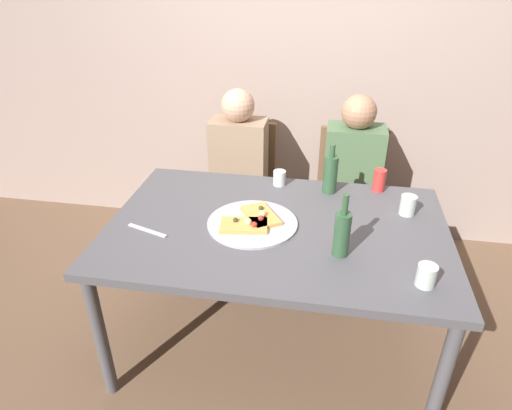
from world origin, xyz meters
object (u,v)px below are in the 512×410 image
at_px(beer_bottle, 342,233).
at_px(chair_left, 241,181).
at_px(table_knife, 147,230).
at_px(wine_glass, 426,276).
at_px(dining_table, 277,238).
at_px(guest_in_beanie, 352,182).
at_px(tumbler_near, 408,205).
at_px(pizza_tray, 252,223).
at_px(soda_can, 379,180).
at_px(tumbler_far, 279,178).
at_px(wine_bottle, 330,173).
at_px(guest_in_sweater, 236,173).
at_px(chair_right, 349,189).
at_px(pizza_slice_last, 244,225).
at_px(pizza_slice_extra, 261,215).

relative_size(beer_bottle, chair_left, 0.32).
bearing_deg(table_knife, wine_glass, 10.01).
distance_m(dining_table, beer_bottle, 0.39).
xyz_separation_m(wine_glass, guest_in_beanie, (-0.25, 1.10, -0.16)).
distance_m(tumbler_near, wine_glass, 0.55).
height_order(beer_bottle, wine_glass, beer_bottle).
bearing_deg(beer_bottle, pizza_tray, 157.33).
relative_size(soda_can, chair_left, 0.14).
relative_size(tumbler_near, chair_left, 0.11).
xyz_separation_m(tumbler_far, guest_in_beanie, (0.42, 0.34, -0.16)).
bearing_deg(wine_bottle, guest_in_sweater, 148.02).
distance_m(tumbler_far, soda_can, 0.54).
relative_size(pizza_tray, beer_bottle, 1.49).
bearing_deg(tumbler_far, guest_in_beanie, 39.12).
relative_size(dining_table, guest_in_beanie, 1.38).
relative_size(table_knife, guest_in_beanie, 0.19).
bearing_deg(soda_can, tumbler_near, -62.38).
bearing_deg(guest_in_beanie, tumbler_near, 114.43).
relative_size(dining_table, wine_bottle, 5.92).
distance_m(chair_right, guest_in_beanie, 0.20).
height_order(chair_right, guest_in_sweater, guest_in_sweater).
distance_m(pizza_tray, chair_right, 1.08).
xyz_separation_m(dining_table, pizza_slice_last, (-0.15, -0.06, 0.09)).
bearing_deg(guest_in_sweater, guest_in_beanie, -180.00).
height_order(wine_bottle, tumbler_near, wine_bottle).
bearing_deg(tumbler_near, wine_glass, -89.43).
distance_m(tumbler_near, guest_in_beanie, 0.62).
bearing_deg(chair_right, wine_glass, 101.49).
distance_m(soda_can, table_knife, 1.25).
distance_m(pizza_slice_last, wine_bottle, 0.60).
relative_size(dining_table, chair_right, 1.79).
xyz_separation_m(pizza_tray, pizza_slice_last, (-0.03, -0.05, 0.02)).
distance_m(wine_bottle, beer_bottle, 0.58).
relative_size(pizza_slice_extra, tumbler_near, 2.57).
bearing_deg(wine_bottle, table_knife, -146.49).
xyz_separation_m(chair_right, guest_in_beanie, (0.00, -0.15, 0.13)).
bearing_deg(pizza_tray, tumbler_far, 80.52).
xyz_separation_m(beer_bottle, guest_in_sweater, (-0.66, 0.95, -0.23)).
height_order(dining_table, soda_can, soda_can).
height_order(wine_glass, table_knife, wine_glass).
xyz_separation_m(tumbler_near, tumbler_far, (-0.66, 0.21, -0.01)).
distance_m(chair_right, guest_in_sweater, 0.76).
relative_size(pizza_slice_last, tumbler_near, 2.38).
xyz_separation_m(chair_left, guest_in_sweater, (0.00, -0.15, 0.13)).
bearing_deg(wine_bottle, dining_table, -120.68).
distance_m(dining_table, guest_in_beanie, 0.85).
height_order(table_knife, guest_in_beanie, guest_in_beanie).
bearing_deg(wine_bottle, chair_left, 138.74).
relative_size(chair_right, guest_in_sweater, 0.77).
relative_size(pizza_slice_last, chair_left, 0.26).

